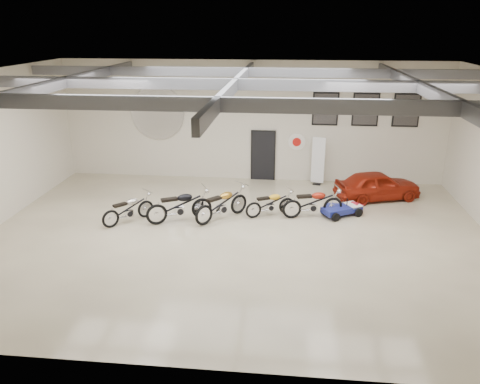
# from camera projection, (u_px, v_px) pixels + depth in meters

# --- Properties ---
(floor) EXTENTS (16.00, 12.00, 0.01)m
(floor) POSITION_uv_depth(u_px,v_px,m) (236.00, 238.00, 14.74)
(floor) COLOR #C5B896
(floor) RESTS_ON ground
(ceiling) EXTENTS (16.00, 12.00, 0.01)m
(ceiling) POSITION_uv_depth(u_px,v_px,m) (236.00, 75.00, 13.04)
(ceiling) COLOR gray
(ceiling) RESTS_ON back_wall
(back_wall) EXTENTS (16.00, 0.02, 5.00)m
(back_wall) POSITION_uv_depth(u_px,v_px,m) (252.00, 122.00, 19.50)
(back_wall) COLOR beige
(back_wall) RESTS_ON floor
(ceiling_beams) EXTENTS (15.80, 11.80, 0.32)m
(ceiling_beams) POSITION_uv_depth(u_px,v_px,m) (236.00, 84.00, 13.12)
(ceiling_beams) COLOR slate
(ceiling_beams) RESTS_ON ceiling
(door) EXTENTS (0.92, 0.08, 2.10)m
(door) POSITION_uv_depth(u_px,v_px,m) (263.00, 156.00, 19.90)
(door) COLOR black
(door) RESTS_ON back_wall
(logo_plaque) EXTENTS (2.30, 0.06, 1.16)m
(logo_plaque) POSITION_uv_depth(u_px,v_px,m) (157.00, 113.00, 19.74)
(logo_plaque) COLOR silver
(logo_plaque) RESTS_ON back_wall
(poster_left) EXTENTS (1.05, 0.08, 1.35)m
(poster_left) POSITION_uv_depth(u_px,v_px,m) (325.00, 109.00, 18.97)
(poster_left) COLOR black
(poster_left) RESTS_ON back_wall
(poster_mid) EXTENTS (1.05, 0.08, 1.35)m
(poster_mid) POSITION_uv_depth(u_px,v_px,m) (366.00, 109.00, 18.82)
(poster_mid) COLOR black
(poster_mid) RESTS_ON back_wall
(poster_right) EXTENTS (1.05, 0.08, 1.35)m
(poster_right) POSITION_uv_depth(u_px,v_px,m) (406.00, 110.00, 18.66)
(poster_right) COLOR black
(poster_right) RESTS_ON back_wall
(oil_sign) EXTENTS (0.72, 0.10, 0.72)m
(oil_sign) POSITION_uv_depth(u_px,v_px,m) (297.00, 142.00, 19.54)
(oil_sign) COLOR white
(oil_sign) RESTS_ON back_wall
(banner_stand) EXTENTS (0.57, 0.34, 1.97)m
(banner_stand) POSITION_uv_depth(u_px,v_px,m) (318.00, 162.00, 19.28)
(banner_stand) COLOR white
(banner_stand) RESTS_ON floor
(motorcycle_silver) EXTENTS (1.70, 1.79, 0.98)m
(motorcycle_silver) POSITION_uv_depth(u_px,v_px,m) (128.00, 209.00, 15.72)
(motorcycle_silver) COLOR silver
(motorcycle_silver) RESTS_ON floor
(motorcycle_black) EXTENTS (2.30, 1.64, 1.16)m
(motorcycle_black) POSITION_uv_depth(u_px,v_px,m) (179.00, 205.00, 15.77)
(motorcycle_black) COLOR silver
(motorcycle_black) RESTS_ON floor
(motorcycle_gold) EXTENTS (1.99, 2.07, 1.14)m
(motorcycle_gold) POSITION_uv_depth(u_px,v_px,m) (222.00, 204.00, 15.95)
(motorcycle_gold) COLOR silver
(motorcycle_gold) RESTS_ON floor
(motorcycle_yellow) EXTENTS (1.86, 1.29, 0.94)m
(motorcycle_yellow) POSITION_uv_depth(u_px,v_px,m) (270.00, 203.00, 16.28)
(motorcycle_yellow) COLOR silver
(motorcycle_yellow) RESTS_ON floor
(motorcycle_red) EXTENTS (2.19, 1.16, 1.09)m
(motorcycle_red) POSITION_uv_depth(u_px,v_px,m) (313.00, 202.00, 16.13)
(motorcycle_red) COLOR silver
(motorcycle_red) RESTS_ON floor
(go_kart) EXTENTS (1.87, 1.54, 0.62)m
(go_kart) POSITION_uv_depth(u_px,v_px,m) (345.00, 207.00, 16.38)
(go_kart) COLOR navy
(go_kart) RESTS_ON floor
(vintage_car) EXTENTS (2.24, 3.48, 1.10)m
(vintage_car) POSITION_uv_depth(u_px,v_px,m) (377.00, 185.00, 17.81)
(vintage_car) COLOR maroon
(vintage_car) RESTS_ON floor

